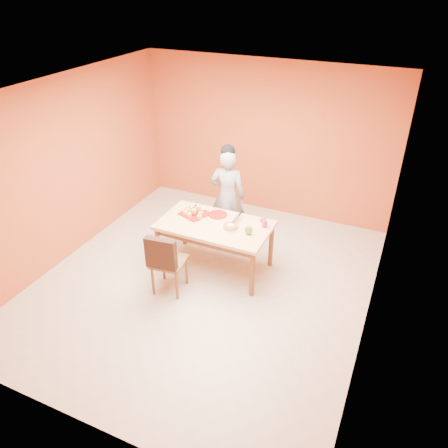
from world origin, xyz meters
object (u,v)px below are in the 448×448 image
at_px(sponge_cake, 230,226).
at_px(egg_ornament, 249,230).
at_px(dining_table, 215,229).
at_px(person, 228,196).
at_px(checker_tin, 263,221).
at_px(pastry_platter, 195,214).
at_px(magenta_glass, 265,224).
at_px(red_dinner_plate, 218,215).
at_px(dining_chair, 168,261).

relative_size(sponge_cake, egg_ornament, 1.48).
xyz_separation_m(dining_table, person, (-0.17, 0.84, 0.12)).
bearing_deg(checker_tin, pastry_platter, -167.89).
relative_size(dining_table, pastry_platter, 4.41).
height_order(person, magenta_glass, person).
relative_size(pastry_platter, magenta_glass, 3.53).
height_order(person, red_dinner_plate, person).
bearing_deg(dining_chair, checker_tin, 41.83).
xyz_separation_m(person, checker_tin, (0.78, -0.49, -0.01)).
distance_m(dining_table, egg_ornament, 0.57).
height_order(person, checker_tin, person).
height_order(pastry_platter, magenta_glass, magenta_glass).
bearing_deg(egg_ornament, person, 120.18).
bearing_deg(sponge_cake, dining_chair, -130.43).
distance_m(pastry_platter, checker_tin, 1.03).
height_order(person, sponge_cake, person).
height_order(dining_chair, person, person).
xyz_separation_m(dining_table, sponge_cake, (0.26, -0.03, 0.13)).
xyz_separation_m(dining_chair, checker_tin, (0.97, 1.10, 0.28)).
bearing_deg(pastry_platter, egg_ornament, -11.86).
xyz_separation_m(dining_table, magenta_glass, (0.68, 0.21, 0.15)).
xyz_separation_m(sponge_cake, magenta_glass, (0.42, 0.24, 0.02)).
distance_m(pastry_platter, red_dinner_plate, 0.34).
distance_m(red_dinner_plate, egg_ornament, 0.69).
bearing_deg(red_dinner_plate, egg_ornament, -26.98).
relative_size(red_dinner_plate, sponge_cake, 1.34).
height_order(egg_ornament, checker_tin, egg_ornament).
distance_m(dining_table, red_dinner_plate, 0.28).
height_order(dining_chair, magenta_glass, dining_chair).
height_order(dining_table, dining_chair, dining_chair).
distance_m(dining_table, person, 0.86).
height_order(person, egg_ornament, person).
xyz_separation_m(red_dinner_plate, egg_ornament, (0.61, -0.31, 0.06)).
height_order(sponge_cake, checker_tin, sponge_cake).
relative_size(dining_chair, checker_tin, 9.81).
relative_size(red_dinner_plate, egg_ornament, 1.99).
bearing_deg(dining_chair, person, 76.38).
bearing_deg(checker_tin, magenta_glass, -64.47).
bearing_deg(dining_table, egg_ornament, -6.51).
bearing_deg(sponge_cake, checker_tin, 46.93).
height_order(pastry_platter, checker_tin, checker_tin).
bearing_deg(magenta_glass, checker_tin, 115.53).
height_order(red_dinner_plate, sponge_cake, sponge_cake).
bearing_deg(dining_table, red_dinner_plate, 105.49).
bearing_deg(magenta_glass, egg_ornament, -116.80).
bearing_deg(sponge_cake, dining_table, 173.42).
bearing_deg(dining_table, person, 101.22).
relative_size(person, pastry_platter, 4.32).
xyz_separation_m(red_dinner_plate, sponge_cake, (0.33, -0.28, 0.03)).
relative_size(dining_chair, pastry_platter, 2.65).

